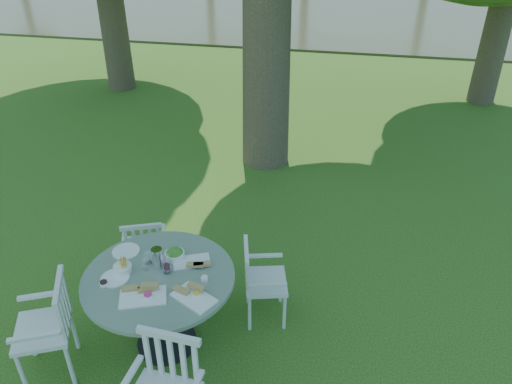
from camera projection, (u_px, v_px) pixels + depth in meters
ground at (253, 263)px, 5.82m from camera, size 140.00×140.00×0.00m
table at (160, 291)px, 4.44m from camera, size 1.34×1.34×0.84m
chair_ne at (257, 277)px, 4.84m from camera, size 0.50×0.52×0.86m
chair_nw at (145, 247)px, 5.29m from camera, size 0.53×0.51×0.83m
chair_sw at (53, 322)px, 4.25m from camera, size 0.62×0.64×0.98m
chair_se at (167, 384)px, 3.71m from camera, size 0.53×0.50×0.98m
tableware at (155, 269)px, 4.38m from camera, size 1.15×0.85×0.20m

